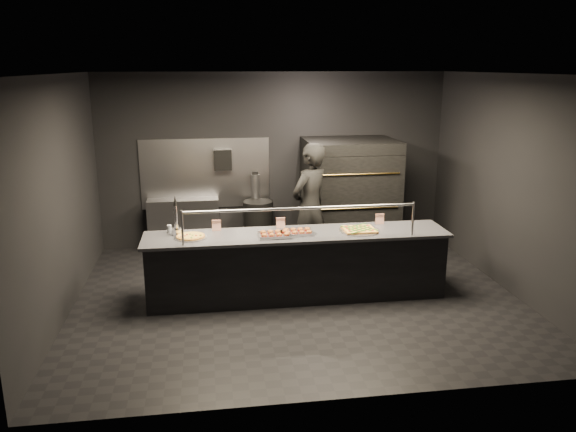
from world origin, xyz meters
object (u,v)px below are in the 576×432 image
object	(u,v)px
pizza_oven	(349,195)
fire_extinguisher	(255,187)
slider_tray_a	(275,234)
slider_tray_b	(298,232)
beer_tap	(176,224)
towel_dispenser	(223,160)
prep_shelf	(184,224)
service_counter	(297,265)
round_pizza	(191,236)
trash_bin	(259,225)
worker	(310,207)
square_pizza	(359,230)

from	to	relation	value
pizza_oven	fire_extinguisher	xyz separation A→B (m)	(-1.55, 0.50, 0.09)
slider_tray_a	slider_tray_b	bearing A→B (deg)	11.93
beer_tap	slider_tray_a	size ratio (longest dim) A/B	1.20
pizza_oven	fire_extinguisher	size ratio (longest dim) A/B	3.78
towel_dispenser	slider_tray_b	distance (m)	2.65
fire_extinguisher	beer_tap	bearing A→B (deg)	-119.20
prep_shelf	beer_tap	xyz separation A→B (m)	(0.00, -2.16, 0.62)
service_counter	beer_tap	world-z (taller)	beer_tap
round_pizza	trash_bin	world-z (taller)	round_pizza
trash_bin	beer_tap	bearing A→B (deg)	-122.80
prep_shelf	trash_bin	world-z (taller)	prep_shelf
worker	slider_tray_a	bearing A→B (deg)	20.40
prep_shelf	square_pizza	world-z (taller)	square_pizza
slider_tray_b	slider_tray_a	bearing A→B (deg)	-168.07
round_pizza	slider_tray_b	bearing A→B (deg)	-1.38
fire_extinguisher	trash_bin	xyz separation A→B (m)	(0.02, -0.26, -0.63)
pizza_oven	prep_shelf	distance (m)	2.88
service_counter	trash_bin	distance (m)	2.16
service_counter	slider_tray_b	bearing A→B (deg)	-90.42
prep_shelf	beer_tap	distance (m)	2.24
slider_tray_a	trash_bin	distance (m)	2.30
slider_tray_b	trash_bin	bearing A→B (deg)	98.56
towel_dispenser	slider_tray_b	world-z (taller)	towel_dispenser
pizza_oven	slider_tray_a	bearing A→B (deg)	-127.18
prep_shelf	towel_dispenser	distance (m)	1.31
pizza_oven	prep_shelf	bearing A→B (deg)	171.46
towel_dispenser	fire_extinguisher	world-z (taller)	towel_dispenser
pizza_oven	round_pizza	xyz separation A→B (m)	(-2.61, -1.90, -0.03)
round_pizza	slider_tray_a	bearing A→B (deg)	-5.24
fire_extinguisher	worker	distance (m)	1.48
prep_shelf	square_pizza	size ratio (longest dim) A/B	2.22
round_pizza	prep_shelf	bearing A→B (deg)	94.60
towel_dispenser	slider_tray_a	bearing A→B (deg)	-76.78
square_pizza	worker	distance (m)	1.24
service_counter	beer_tap	size ratio (longest dim) A/B	7.65
slider_tray_a	beer_tap	bearing A→B (deg)	168.49
beer_tap	square_pizza	world-z (taller)	beer_tap
pizza_oven	fire_extinguisher	distance (m)	1.63
fire_extinguisher	round_pizza	xyz separation A→B (m)	(-1.06, -2.40, -0.12)
fire_extinguisher	slider_tray_b	size ratio (longest dim) A/B	1.01
beer_tap	worker	xyz separation A→B (m)	(1.98, 0.95, -0.08)
prep_shelf	pizza_oven	bearing A→B (deg)	-8.54
beer_tap	round_pizza	size ratio (longest dim) A/B	1.25
trash_bin	worker	world-z (taller)	worker
slider_tray_b	square_pizza	bearing A→B (deg)	0.38
worker	fire_extinguisher	bearing A→B (deg)	-100.21
service_counter	pizza_oven	size ratio (longest dim) A/B	2.15
pizza_oven	slider_tray_a	size ratio (longest dim) A/B	4.29
service_counter	fire_extinguisher	xyz separation A→B (m)	(-0.35, 2.40, 0.60)
prep_shelf	beer_tap	size ratio (longest dim) A/B	2.24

